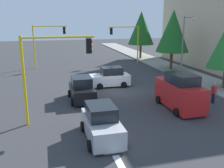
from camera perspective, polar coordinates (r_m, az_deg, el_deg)
ground_plane at (r=24.13m, az=0.52°, el=-1.68°), size 120.00×120.00×0.00m
sidewalk_kerb at (r=32.69m, az=16.17°, el=2.19°), size 80.00×4.00×0.15m
lane_arrow_near at (r=13.13m, az=1.17°, el=-16.32°), size 2.40×1.10×1.10m
traffic_signal_far_left at (r=38.31m, az=3.26°, el=10.39°), size 0.36×4.59×5.62m
traffic_signal_near_right at (r=16.57m, az=-13.19°, el=4.82°), size 0.36×4.59×5.73m
traffic_signal_far_right at (r=36.44m, az=-14.33°, el=9.95°), size 0.36×4.59×5.81m
street_lamp_curbside at (r=30.23m, az=15.94°, el=9.46°), size 2.15×0.28×7.00m
tree_roadside_mid at (r=34.40m, az=13.45°, el=11.43°), size 4.26×4.26×7.78m
tree_roadside_far at (r=43.29m, az=6.53°, el=12.32°), size 4.28×4.28×7.82m
delivery_van_red at (r=20.00m, az=14.89°, el=-1.80°), size 4.80×2.22×2.77m
car_black at (r=21.55m, az=-6.75°, el=-1.29°), size 3.94×2.12×1.98m
car_silver at (r=14.76m, az=-2.34°, el=-8.80°), size 4.09×2.07×1.98m
car_white at (r=25.80m, az=-0.43°, el=1.45°), size 2.09×3.94×1.98m
pedestrian_crossing at (r=22.19m, az=21.78°, el=-1.76°), size 0.40×0.24×1.70m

